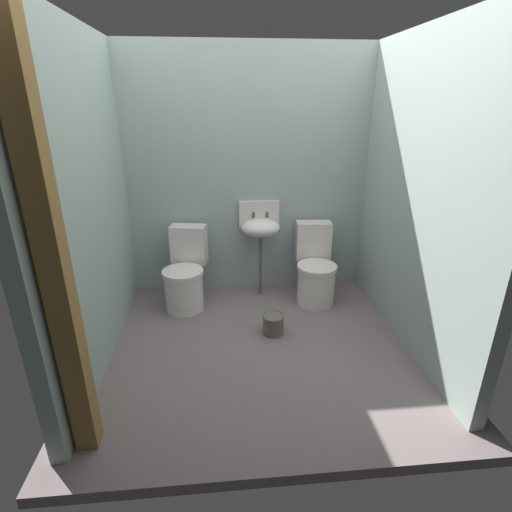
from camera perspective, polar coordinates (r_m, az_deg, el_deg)
ground_plane at (r=3.50m, az=0.44°, el=-13.04°), size 2.85×2.61×0.08m
wall_back at (r=4.09m, az=-1.19°, el=11.64°), size 2.85×0.10×2.48m
wall_left at (r=3.20m, az=-23.26°, el=7.00°), size 0.10×2.41×2.48m
wall_right at (r=3.42m, az=22.28°, el=8.04°), size 0.10×2.41×2.48m
wooden_door_post at (r=2.20m, az=-27.62°, el=0.11°), size 0.13×0.13×2.48m
toilet_left at (r=3.98m, az=-10.24°, el=-2.85°), size 0.48×0.65×0.78m
toilet_right at (r=4.08m, az=8.62°, el=-2.13°), size 0.43×0.61×0.78m
sink at (r=4.01m, az=0.65°, el=4.31°), size 0.42×0.35×0.99m
bucket at (r=3.55m, az=2.52°, el=-9.84°), size 0.20×0.20×0.19m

